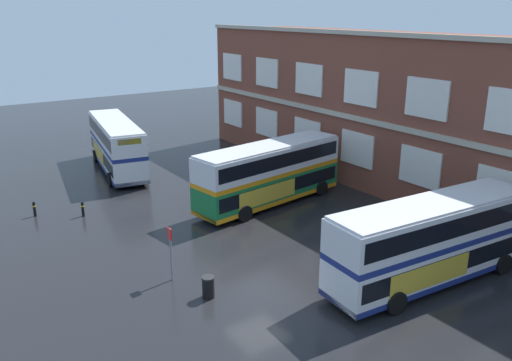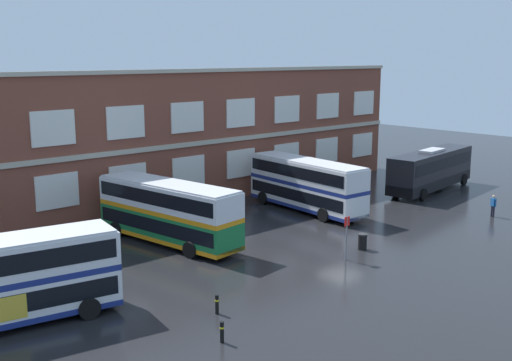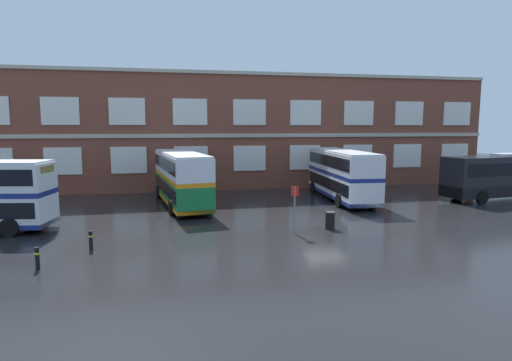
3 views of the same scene
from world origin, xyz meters
name	(u,v)px [view 3 (image 3 of 3)]	position (x,y,z in m)	size (l,w,h in m)	color
ground_plane	(315,214)	(0.00, 2.00, 0.00)	(120.00, 120.00, 0.00)	black
brick_terminal_building	(242,132)	(-2.30, 17.98, 5.40)	(49.62, 8.19, 11.08)	brown
double_decker_middle	(181,178)	(-8.94, 7.09, 2.15)	(4.10, 11.25, 4.07)	#197038
double_decker_far	(341,174)	(4.07, 7.03, 2.15)	(3.45, 11.16, 4.07)	silver
touring_coach	(508,176)	(17.84, 4.54, 1.91)	(12.23, 4.10, 3.80)	black
bus_stand_flag	(295,205)	(-3.00, -2.95, 1.64)	(0.44, 0.10, 2.70)	slate
station_litter_bin	(330,220)	(-0.61, -2.30, 0.52)	(0.60, 0.60, 1.03)	black
safety_bollard_west	(37,258)	(-15.42, -6.43, 0.49)	(0.19, 0.19, 0.95)	black
safety_bollard_east	(91,240)	(-13.69, -3.93, 0.49)	(0.19, 0.19, 0.95)	black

